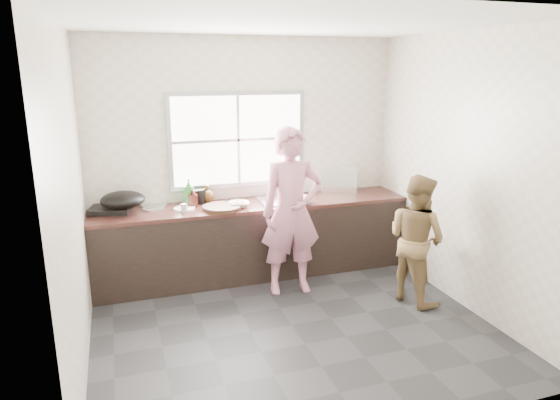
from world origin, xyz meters
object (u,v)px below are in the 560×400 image
object	(u,v)px
bowl_held	(291,202)
pot_lid_left	(154,209)
bowl_mince	(239,204)
black_pot	(196,196)
plate_food	(184,209)
bottle_green	(189,192)
dish_rack	(338,178)
pot_lid_right	(154,206)
burner	(111,208)
person_side	(416,239)
cutting_board	(222,208)
woman	(291,217)
wok	(123,200)
bowl_crabs	(301,201)
glass_jar	(184,208)
bottle_brown_tall	(193,198)
bottle_brown_short	(208,194)

from	to	relation	value
bowl_held	pot_lid_left	xyz separation A→B (m)	(-1.48, 0.32, -0.03)
bowl_mince	black_pot	distance (m)	0.54
plate_food	bottle_green	world-z (taller)	bottle_green
dish_rack	pot_lid_right	distance (m)	2.24
burner	pot_lid_right	bearing A→B (deg)	7.12
person_side	burner	xyz separation A→B (m)	(-2.93, 1.34, 0.22)
cutting_board	pot_lid_right	world-z (taller)	cutting_board
burner	dish_rack	distance (m)	2.69
woman	wok	xyz separation A→B (m)	(-1.67, 0.60, 0.18)
pot_lid_right	burner	bearing A→B (deg)	-172.88
black_pot	pot_lid_right	size ratio (longest dim) A/B	0.81
bottle_green	person_side	bearing A→B (deg)	-31.79
bowl_mince	plate_food	xyz separation A→B (m)	(-0.59, 0.08, -0.02)
person_side	wok	world-z (taller)	person_side
cutting_board	bowl_crabs	distance (m)	0.90
cutting_board	bowl_mince	distance (m)	0.21
pot_lid_left	bowl_crabs	bearing A→B (deg)	-11.34
glass_jar	bowl_crabs	bearing A→B (deg)	-4.33
bowl_mince	burner	xyz separation A→B (m)	(-1.35, 0.27, 0.00)
bottle_brown_tall	pot_lid_left	size ratio (longest dim) A/B	0.81
cutting_board	dish_rack	xyz separation A→B (m)	(1.55, 0.37, 0.14)
person_side	bottle_brown_short	world-z (taller)	person_side
bowl_held	bottle_green	world-z (taller)	bottle_green
bowl_crabs	bottle_green	distance (m)	1.26
pot_lid_right	woman	bearing A→B (deg)	-30.26
bowl_held	plate_food	bearing A→B (deg)	170.33
burner	pot_lid_right	xyz separation A→B (m)	(0.46, 0.06, -0.02)
woman	dish_rack	bearing A→B (deg)	46.02
woman	dish_rack	world-z (taller)	woman
plate_food	glass_jar	distance (m)	0.11
cutting_board	bottle_brown_short	distance (m)	0.38
bottle_green	burner	size ratio (longest dim) A/B	0.77
plate_food	glass_jar	bearing A→B (deg)	-98.96
person_side	bowl_held	world-z (taller)	person_side
cutting_board	black_pot	xyz separation A→B (m)	(-0.23, 0.37, 0.06)
bottle_green	burner	bearing A→B (deg)	177.10
bottle_brown_short	pot_lid_right	xyz separation A→B (m)	(-0.60, 0.00, -0.08)
bottle_brown_short	pot_lid_right	size ratio (longest dim) A/B	0.64
cutting_board	black_pot	world-z (taller)	black_pot
bottle_brown_tall	bottle_brown_short	xyz separation A→B (m)	(0.19, 0.16, -0.01)
black_pot	pot_lid_left	world-z (taller)	black_pot
cutting_board	dish_rack	size ratio (longest dim) A/B	0.96
dish_rack	glass_jar	bearing A→B (deg)	-151.81
bottle_brown_short	pot_lid_right	bearing A→B (deg)	180.00
black_pot	glass_jar	xyz separation A→B (m)	(-0.18, -0.34, -0.04)
pot_lid_right	bowl_mince	bearing A→B (deg)	-20.00
plate_food	bottle_brown_short	size ratio (longest dim) A/B	1.30
bottle_brown_short	bowl_mince	bearing A→B (deg)	-47.95
plate_food	bottle_green	distance (m)	0.22
bowl_held	black_pot	distance (m)	1.09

